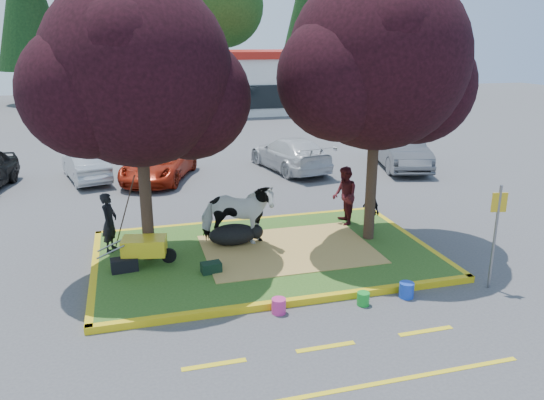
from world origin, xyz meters
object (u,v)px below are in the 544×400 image
object	(u,v)px
handler	(109,222)
sign_post	(496,226)
cow	(237,215)
calf	(233,235)
bucket_pink	(279,306)
car_silver	(86,165)
wheelbarrow	(145,247)
bucket_blue	(406,290)
bucket_green	(363,299)

from	to	relation	value
handler	sign_post	distance (m)	9.00
cow	calf	distance (m)	0.55
cow	bucket_pink	bearing A→B (deg)	-161.49
cow	bucket_pink	xyz separation A→B (m)	(0.09, -3.49, -0.80)
handler	car_silver	bearing A→B (deg)	26.89
wheelbarrow	car_silver	distance (m)	9.37
wheelbarrow	bucket_blue	bearing A→B (deg)	-17.82
sign_post	bucket_pink	xyz separation A→B (m)	(-4.76, 0.15, -1.28)
handler	sign_post	world-z (taller)	sign_post
bucket_green	car_silver	distance (m)	13.51
cow	bucket_blue	size ratio (longest dim) A/B	5.76
bucket_pink	bucket_blue	size ratio (longest dim) A/B	0.93
calf	bucket_green	xyz separation A→B (m)	(1.98, -3.64, -0.28)
sign_post	bucket_pink	bearing A→B (deg)	-170.22
car_silver	bucket_blue	bearing A→B (deg)	106.37
sign_post	bucket_pink	world-z (taller)	sign_post
bucket_blue	bucket_pink	bearing A→B (deg)	178.52
bucket_green	car_silver	world-z (taller)	car_silver
sign_post	bucket_blue	world-z (taller)	sign_post
cow	bucket_pink	distance (m)	3.58
wheelbarrow	sign_post	xyz separation A→B (m)	(7.21, -2.91, 0.81)
calf	sign_post	xyz separation A→B (m)	(4.98, -3.65, 1.01)
sign_post	car_silver	xyz separation A→B (m)	(-9.02, 12.10, -0.84)
handler	wheelbarrow	bearing A→B (deg)	-126.46
calf	handler	xyz separation A→B (m)	(-3.02, 0.43, 0.48)
bucket_green	car_silver	bearing A→B (deg)	116.48
wheelbarrow	car_silver	xyz separation A→B (m)	(-1.81, 9.19, -0.03)
cow	bucket_green	size ratio (longest dim) A/B	6.91
bucket_pink	cow	bearing A→B (deg)	91.53
calf	car_silver	bearing A→B (deg)	103.76
handler	calf	bearing A→B (deg)	-78.52
cow	handler	distance (m)	3.18
cow	car_silver	distance (m)	9.44
bucket_green	calf	bearing A→B (deg)	118.59
bucket_blue	bucket_green	bearing A→B (deg)	-176.28
sign_post	bucket_blue	size ratio (longest dim) A/B	7.05
bucket_green	bucket_pink	world-z (taller)	bucket_pink
sign_post	handler	bearing A→B (deg)	164.54
calf	sign_post	distance (m)	6.26
wheelbarrow	bucket_green	bearing A→B (deg)	-23.94
bucket_green	bucket_blue	xyz separation A→B (m)	(1.02, 0.07, 0.03)
handler	car_silver	distance (m)	8.09
wheelbarrow	sign_post	distance (m)	7.82
cow	sign_post	xyz separation A→B (m)	(4.86, -3.64, 0.47)
calf	handler	world-z (taller)	handler
bucket_blue	car_silver	xyz separation A→B (m)	(-7.04, 12.02, 0.42)
cow	calf	size ratio (longest dim) A/B	1.53
sign_post	bucket_green	size ratio (longest dim) A/B	8.46
handler	car_silver	xyz separation A→B (m)	(-1.02, 8.02, -0.31)
sign_post	wheelbarrow	bearing A→B (deg)	169.61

